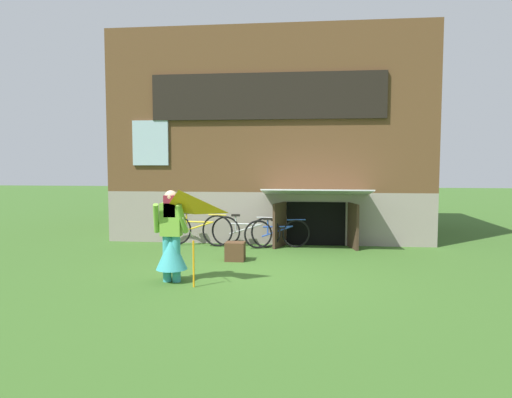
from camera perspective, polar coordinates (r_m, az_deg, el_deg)
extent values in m
plane|color=#386023|center=(8.49, -0.42, -9.09)|extent=(60.00, 60.00, 0.00)
cube|color=gray|center=(13.79, 2.25, -1.16)|extent=(8.05, 4.98, 1.27)
cube|color=brown|center=(13.78, 2.28, 9.84)|extent=(8.05, 4.98, 4.01)
cube|color=black|center=(11.31, 1.37, 12.51)|extent=(5.60, 0.08, 1.10)
cube|color=#9EB7C6|center=(11.33, 1.37, 12.50)|extent=(5.44, 0.04, 0.98)
cube|color=#9EB7C6|center=(11.82, -12.82, 6.73)|extent=(0.90, 0.06, 1.10)
cube|color=black|center=(11.28, 7.35, -3.03)|extent=(1.40, 0.03, 1.05)
cube|color=#3D2B1E|center=(11.01, 2.95, -3.18)|extent=(0.30, 0.68, 1.05)
cube|color=#3D2B1E|center=(11.05, 11.80, -3.25)|extent=(0.22, 0.70, 1.05)
cube|color=#B2B2B7|center=(10.67, 7.45, 0.86)|extent=(2.47, 1.09, 0.18)
cylinder|color=teal|center=(7.97, -10.87, -7.20)|extent=(0.14, 0.14, 0.78)
cylinder|color=teal|center=(7.93, -9.76, -7.25)|extent=(0.14, 0.14, 0.78)
cone|color=teal|center=(7.93, -10.33, -6.40)|extent=(0.52, 0.52, 0.58)
cube|color=#72AD38|center=(7.84, -10.38, -2.48)|extent=(0.34, 0.20, 0.55)
cylinder|color=#72AD38|center=(7.81, -12.14, -2.33)|extent=(0.17, 0.32, 0.51)
cylinder|color=#72AD38|center=(7.68, -9.03, -2.40)|extent=(0.17, 0.32, 0.51)
cube|color=maroon|center=(7.76, -10.53, -0.88)|extent=(0.20, 0.08, 0.36)
sphere|color=#D8AD8E|center=(7.81, -10.42, 0.29)|extent=(0.21, 0.21, 0.21)
pyramid|color=orange|center=(7.21, -9.46, -1.84)|extent=(0.94, 0.81, 0.46)
cylinder|color=beige|center=(7.52, -8.36, -3.51)|extent=(0.01, 0.60, 0.39)
cylinder|color=orange|center=(7.55, -7.67, -7.91)|extent=(0.03, 0.03, 0.75)
torus|color=black|center=(10.96, 4.95, -4.25)|extent=(0.66, 0.20, 0.67)
torus|color=black|center=(10.80, 0.26, -4.36)|extent=(0.66, 0.20, 0.67)
cylinder|color=#284CB2|center=(10.85, 2.63, -3.41)|extent=(0.66, 0.20, 0.04)
cylinder|color=#284CB2|center=(10.86, 2.63, -3.98)|extent=(0.73, 0.21, 0.27)
cylinder|color=#284CB2|center=(10.81, 1.45, -3.43)|extent=(0.04, 0.04, 0.37)
cube|color=black|center=(10.79, 1.45, -2.45)|extent=(0.20, 0.08, 0.05)
cylinder|color=#284CB2|center=(10.91, 4.96, -2.55)|extent=(0.43, 0.13, 0.03)
torus|color=black|center=(10.88, 1.21, -4.15)|extent=(0.72, 0.15, 0.72)
torus|color=black|center=(11.14, -3.71, -3.95)|extent=(0.72, 0.15, 0.72)
cylinder|color=#ADAFB5|center=(10.98, -1.29, -3.09)|extent=(0.73, 0.14, 0.04)
cylinder|color=#ADAFB5|center=(10.99, -1.28, -3.70)|extent=(0.80, 0.15, 0.29)
cylinder|color=#ADAFB5|center=(11.04, -2.51, -3.05)|extent=(0.04, 0.04, 0.41)
cube|color=black|center=(11.02, -2.51, -2.00)|extent=(0.20, 0.08, 0.05)
cylinder|color=#ADAFB5|center=(10.83, 1.21, -2.29)|extent=(0.44, 0.09, 0.03)
torus|color=black|center=(11.09, -4.76, -3.89)|extent=(0.76, 0.13, 0.76)
torus|color=black|center=(11.44, -9.73, -3.68)|extent=(0.76, 0.13, 0.76)
cylinder|color=gold|center=(11.23, -7.29, -2.80)|extent=(0.78, 0.12, 0.04)
cylinder|color=gold|center=(11.25, -7.29, -3.43)|extent=(0.85, 0.13, 0.31)
cylinder|color=gold|center=(11.32, -8.53, -2.75)|extent=(0.04, 0.04, 0.43)
cube|color=black|center=(11.30, -8.54, -1.67)|extent=(0.20, 0.08, 0.05)
cylinder|color=gold|center=(11.04, -4.77, -1.96)|extent=(0.44, 0.08, 0.03)
cube|color=#4C331E|center=(9.52, -2.57, -6.44)|extent=(0.39, 0.33, 0.38)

